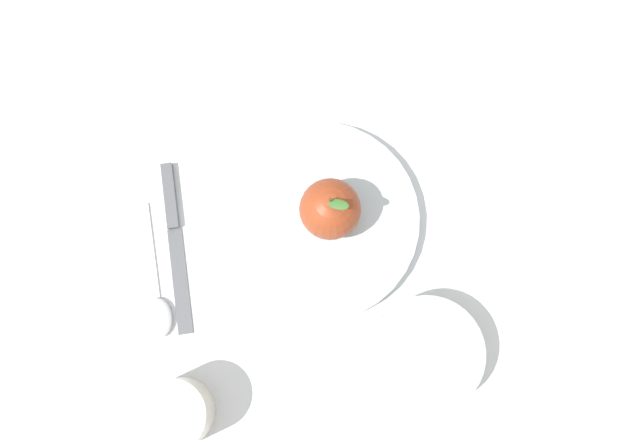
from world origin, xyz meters
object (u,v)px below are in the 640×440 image
at_px(dinner_plate, 320,222).
at_px(cup, 176,414).
at_px(spoon, 156,303).
at_px(knife, 174,231).
at_px(apple, 330,209).
at_px(side_bowl, 426,353).

height_order(dinner_plate, cup, cup).
relative_size(cup, spoon, 0.56).
distance_m(dinner_plate, knife, 0.18).
xyz_separation_m(apple, cup, (-0.02, -0.29, -0.02)).
height_order(dinner_plate, knife, dinner_plate).
bearing_deg(dinner_plate, spoon, -121.40).
height_order(cup, knife, cup).
relative_size(dinner_plate, knife, 1.46).
distance_m(dinner_plate, cup, 0.28).
bearing_deg(dinner_plate, apple, 55.08).
height_order(side_bowl, knife, side_bowl).
distance_m(dinner_plate, apple, 0.05).
bearing_deg(apple, cup, -94.95).
xyz_separation_m(dinner_plate, side_bowl, (0.19, -0.07, 0.01)).
bearing_deg(apple, dinner_plate, -124.92).
relative_size(apple, cup, 1.08).
relative_size(apple, knife, 0.49).
bearing_deg(spoon, knife, 111.38).
bearing_deg(dinner_plate, side_bowl, -20.34).
height_order(dinner_plate, side_bowl, side_bowl).
relative_size(dinner_plate, cup, 3.21).
relative_size(apple, side_bowl, 0.65).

